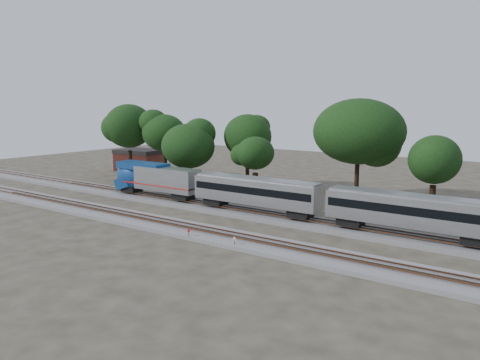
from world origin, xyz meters
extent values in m
plane|color=#383328|center=(0.00, 0.00, 0.00)|extent=(160.00, 160.00, 0.00)
cube|color=slate|center=(0.00, 6.00, 0.20)|extent=(160.00, 5.00, 0.40)
cube|color=brown|center=(0.00, 5.28, 0.66)|extent=(160.00, 0.08, 0.15)
cube|color=brown|center=(0.00, 6.72, 0.66)|extent=(160.00, 0.08, 0.15)
cube|color=slate|center=(0.00, -4.00, 0.20)|extent=(160.00, 5.00, 0.40)
cube|color=brown|center=(0.00, -4.72, 0.66)|extent=(160.00, 0.08, 0.15)
cube|color=brown|center=(0.00, -3.28, 0.66)|extent=(160.00, 0.08, 0.15)
cube|color=silver|center=(-11.66, 6.00, 3.18)|extent=(10.18, 2.88, 3.17)
ellipsoid|color=navy|center=(-18.96, 6.00, 2.94)|extent=(5.19, 3.00, 4.42)
cube|color=navy|center=(-16.37, 6.00, 4.67)|extent=(8.16, 2.82, 0.96)
cube|color=black|center=(-18.48, 6.00, 3.90)|extent=(0.43, 2.21, 1.26)
cube|color=#A2181A|center=(-12.82, 6.00, 2.36)|extent=(12.48, 2.92, 0.17)
cube|color=black|center=(-18.82, 6.00, 1.16)|extent=(2.50, 2.11, 0.86)
cube|color=black|center=(-8.74, 6.00, 1.16)|extent=(2.50, 2.11, 0.86)
cube|color=silver|center=(2.87, 6.00, 3.03)|extent=(16.71, 2.88, 2.88)
cube|color=black|center=(2.87, 6.00, 3.32)|extent=(16.13, 2.93, 0.86)
cube|color=gray|center=(2.87, 6.00, 4.52)|extent=(16.33, 2.30, 0.34)
cube|color=black|center=(-3.18, 6.00, 1.16)|extent=(2.50, 2.11, 0.86)
cube|color=black|center=(8.92, 6.00, 1.16)|extent=(2.50, 2.11, 0.86)
cube|color=silver|center=(20.95, 6.00, 3.03)|extent=(16.71, 2.88, 2.88)
cube|color=black|center=(20.95, 6.00, 3.32)|extent=(16.13, 2.93, 0.86)
cube|color=gray|center=(20.95, 6.00, 4.52)|extent=(16.33, 2.30, 0.34)
cube|color=black|center=(14.90, 6.00, 1.16)|extent=(2.50, 2.11, 0.86)
cube|color=black|center=(27.01, 6.00, 1.16)|extent=(2.50, 2.11, 0.86)
cylinder|color=#512D19|center=(2.92, -6.31, 0.51)|extent=(0.07, 0.07, 1.03)
cylinder|color=red|center=(2.92, -6.31, 0.97)|extent=(0.37, 0.08, 0.37)
cylinder|color=#512D19|center=(8.26, -5.94, 0.50)|extent=(0.07, 0.07, 1.00)
cylinder|color=silver|center=(8.26, -5.94, 0.95)|extent=(0.35, 0.15, 0.36)
cube|color=#512D19|center=(8.12, -5.61, 0.15)|extent=(0.55, 0.39, 0.30)
cube|color=brown|center=(-37.32, 24.99, 1.76)|extent=(9.27, 6.86, 3.52)
cube|color=black|center=(-37.32, 24.99, 3.92)|extent=(9.49, 7.07, 0.79)
cylinder|color=black|center=(-31.12, 16.91, 2.55)|extent=(0.70, 0.70, 5.11)
ellipsoid|color=black|center=(-31.12, 16.91, 9.49)|extent=(9.64, 9.64, 8.19)
cylinder|color=black|center=(-23.73, 18.07, 2.29)|extent=(0.70, 0.70, 4.57)
ellipsoid|color=black|center=(-23.73, 18.07, 8.49)|extent=(8.62, 8.62, 7.33)
cylinder|color=black|center=(-15.64, 14.98, 1.85)|extent=(0.70, 0.70, 3.69)
ellipsoid|color=black|center=(-15.64, 14.98, 6.86)|extent=(6.96, 6.96, 5.92)
cylinder|color=black|center=(-8.48, 21.05, 2.23)|extent=(0.70, 0.70, 4.46)
ellipsoid|color=black|center=(-8.48, 21.05, 8.29)|extent=(8.42, 8.42, 7.15)
cylinder|color=black|center=(-4.07, 16.55, 1.70)|extent=(0.70, 0.70, 3.40)
ellipsoid|color=black|center=(-4.07, 16.55, 6.31)|extent=(6.41, 6.41, 5.45)
cylinder|color=black|center=(9.60, 21.31, 2.61)|extent=(0.70, 0.70, 5.22)
ellipsoid|color=black|center=(9.60, 21.31, 9.69)|extent=(9.84, 9.84, 8.37)
cylinder|color=black|center=(20.15, 18.84, 1.83)|extent=(0.70, 0.70, 3.66)
ellipsoid|color=black|center=(20.15, 18.84, 6.80)|extent=(6.90, 6.90, 5.87)
camera|label=1|loc=(32.86, -40.31, 13.48)|focal=35.00mm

